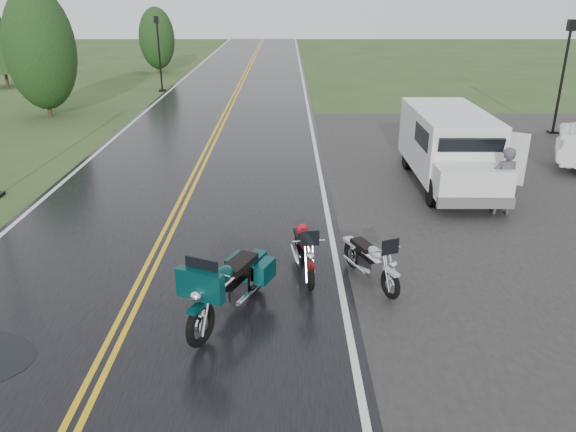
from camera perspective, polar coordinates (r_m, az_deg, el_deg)
The scene contains 12 objects.
ground at distance 10.44m, azimuth -15.74°, elevation -9.24°, with size 120.00×120.00×0.00m, color #2D471E.
road at distance 19.50m, azimuth -8.36°, elevation 6.10°, with size 8.00×100.00×0.04m, color black.
motorcycle_red at distance 10.36m, azimuth 2.26°, elevation -4.99°, with size 0.71×1.94×1.15m, color #55090A, non-canonical shape.
motorcycle_teal at distance 8.83m, azimuth -8.98°, elevation -9.20°, with size 0.90×2.48×1.46m, color #043333, non-canonical shape.
motorcycle_silver at distance 10.25m, azimuth 10.44°, elevation -5.76°, with size 0.69×1.90×1.12m, color #B1B5B9, non-canonical shape.
van_white at distance 14.84m, azimuth 14.77°, elevation 4.80°, with size 2.05×5.46×2.15m, color white, non-canonical shape.
person_at_van at distance 14.85m, azimuth 21.08°, elevation 3.21°, with size 0.63×0.41×1.73m, color #45464A.
lamp_post_far_left at distance 32.81m, azimuth -12.94°, elevation 15.74°, with size 0.35×0.35×4.06m, color black, non-canonical shape.
lamp_post_far_right at distance 24.43m, azimuth 26.09°, elevation 12.50°, with size 0.37×0.37×4.33m, color black, non-canonical shape.
tree_left_mid at distance 27.49m, azimuth -23.69°, elevation 14.08°, with size 3.01×3.01×4.70m, color #1E3D19, non-canonical shape.
tree_left_far at distance 40.73m, azimuth -13.13°, elevation 16.56°, with size 2.39×2.39×3.67m, color #1E3D19, non-canonical shape.
pine_left_far at distance 37.45m, azimuth -27.19°, elevation 15.19°, with size 2.27×2.27×4.72m, color #1E3D19, non-canonical shape.
Camera 1 is at (2.77, -8.58, 5.26)m, focal length 35.00 mm.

